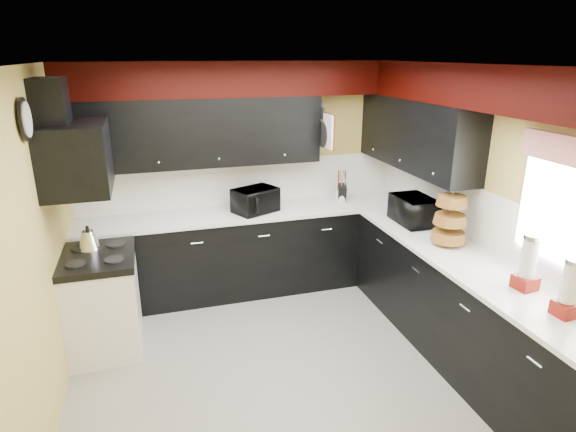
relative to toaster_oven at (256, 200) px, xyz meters
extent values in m
plane|color=gray|center=(-0.08, -1.45, -1.07)|extent=(3.60, 3.60, 0.00)
cube|color=#E0C666|center=(-0.08, 0.35, 0.18)|extent=(3.60, 0.06, 2.50)
cube|color=#E0C666|center=(1.72, -1.45, 0.18)|extent=(0.06, 3.60, 2.50)
cube|color=#E0C666|center=(-1.88, -1.45, 0.18)|extent=(0.06, 3.60, 2.50)
cube|color=white|center=(-0.08, -1.45, 1.43)|extent=(3.60, 3.60, 0.06)
cube|color=black|center=(-0.08, 0.05, -0.62)|extent=(3.60, 0.60, 0.90)
cube|color=black|center=(1.42, -1.75, -0.62)|extent=(0.60, 3.00, 0.90)
cube|color=white|center=(-0.08, 0.05, -0.15)|extent=(3.62, 0.64, 0.04)
cube|color=white|center=(1.42, -1.75, -0.15)|extent=(0.64, 3.02, 0.04)
cube|color=white|center=(-0.08, 0.34, 0.12)|extent=(3.60, 0.02, 0.50)
cube|color=white|center=(1.71, -1.45, 0.12)|extent=(0.02, 3.60, 0.50)
cube|color=black|center=(-0.58, 0.17, 0.73)|extent=(2.60, 0.35, 0.70)
cube|color=black|center=(1.55, -0.55, 0.73)|extent=(0.35, 1.80, 0.70)
cube|color=black|center=(-0.08, 0.17, 1.25)|extent=(3.60, 0.36, 0.35)
cube|color=black|center=(1.54, -1.63, 1.25)|extent=(0.36, 3.24, 0.35)
cube|color=white|center=(-1.58, -0.70, -0.64)|extent=(0.60, 0.75, 0.86)
cube|color=black|center=(-1.58, -0.70, -0.18)|extent=(0.62, 0.77, 0.06)
cube|color=black|center=(-1.63, -0.70, 0.71)|extent=(0.50, 0.78, 0.55)
cube|color=black|center=(-1.76, -0.70, 1.13)|extent=(0.24, 0.40, 0.40)
cube|color=red|center=(1.65, -2.35, 0.88)|extent=(0.04, 0.88, 0.20)
cube|color=white|center=(0.75, -0.15, 0.73)|extent=(0.03, 0.26, 0.35)
imported|color=black|center=(0.00, 0.00, 0.00)|extent=(0.56, 0.53, 0.26)
imported|color=black|center=(1.44, -0.81, 0.01)|extent=(0.33, 0.49, 0.27)
cylinder|color=silver|center=(1.02, 0.06, -0.06)|extent=(0.16, 0.16, 0.15)
cube|color=black|center=(1.02, 0.05, -0.03)|extent=(0.13, 0.16, 0.21)
camera|label=1|loc=(-1.08, -4.85, 1.51)|focal=30.00mm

